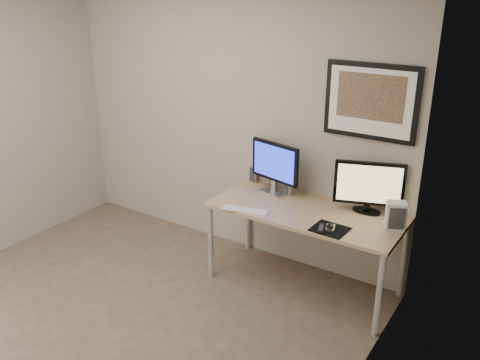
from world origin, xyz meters
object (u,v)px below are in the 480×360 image
at_px(desk, 306,217).
at_px(framed_art, 371,102).
at_px(monitor_large, 275,166).
at_px(keyboard, 245,210).
at_px(speaker_left, 254,174).
at_px(monitor_tv, 369,186).
at_px(fan_unit, 396,216).
at_px(speaker_right, 289,185).

height_order(desk, framed_art, framed_art).
distance_m(monitor_large, keyboard, 0.53).
relative_size(speaker_left, keyboard, 0.42).
xyz_separation_m(monitor_tv, speaker_left, (-1.13, 0.08, -0.15)).
distance_m(keyboard, fan_unit, 1.19).
bearing_deg(fan_unit, framed_art, 118.45).
relative_size(monitor_large, monitor_tv, 0.95).
bearing_deg(monitor_tv, framed_art, 110.10).
height_order(monitor_tv, fan_unit, monitor_tv).
relative_size(desk, speaker_right, 8.99).
xyz_separation_m(monitor_large, fan_unit, (1.12, -0.12, -0.15)).
height_order(framed_art, keyboard, framed_art).
bearing_deg(speaker_right, monitor_tv, 14.88).
relative_size(desk, speaker_left, 9.67).
height_order(monitor_large, monitor_tv, monitor_large).
distance_m(monitor_large, monitor_tv, 0.84).
bearing_deg(speaker_left, monitor_tv, 5.50).
xyz_separation_m(monitor_large, speaker_left, (-0.29, 0.13, -0.18)).
height_order(monitor_large, keyboard, monitor_large).
bearing_deg(speaker_right, keyboard, -92.59).
xyz_separation_m(framed_art, speaker_right, (-0.63, -0.12, -0.80)).
bearing_deg(desk, fan_unit, 4.66).
distance_m(monitor_tv, keyboard, 1.02).
height_order(desk, speaker_left, speaker_left).
distance_m(speaker_left, keyboard, 0.66).
bearing_deg(speaker_left, fan_unit, -0.58).
distance_m(monitor_large, speaker_right, 0.22).
bearing_deg(monitor_large, fan_unit, 6.96).
distance_m(desk, speaker_right, 0.38).
xyz_separation_m(framed_art, speaker_left, (-1.04, -0.02, -0.81)).
bearing_deg(fan_unit, monitor_large, 148.97).
xyz_separation_m(monitor_large, monitor_tv, (0.84, 0.05, -0.03)).
bearing_deg(keyboard, framed_art, 25.92).
bearing_deg(keyboard, speaker_right, 61.21).
relative_size(speaker_left, fan_unit, 0.75).
bearing_deg(framed_art, monitor_large, -168.43).
bearing_deg(monitor_tv, keyboard, -167.94).
height_order(speaker_right, fan_unit, fan_unit).
bearing_deg(framed_art, keyboard, -140.98).
relative_size(monitor_tv, speaker_left, 3.23).
bearing_deg(framed_art, speaker_left, -178.64).
bearing_deg(keyboard, speaker_left, 101.97).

